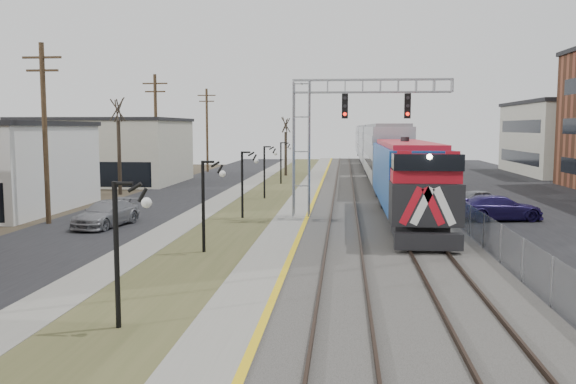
# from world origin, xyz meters

# --- Properties ---
(street_west) EXTENTS (7.00, 120.00, 0.04)m
(street_west) POSITION_xyz_m (-11.50, 35.00, 0.02)
(street_west) COLOR black
(street_west) RESTS_ON ground
(sidewalk) EXTENTS (2.00, 120.00, 0.08)m
(sidewalk) POSITION_xyz_m (-7.00, 35.00, 0.04)
(sidewalk) COLOR gray
(sidewalk) RESTS_ON ground
(grass_median) EXTENTS (4.00, 120.00, 0.06)m
(grass_median) POSITION_xyz_m (-4.00, 35.00, 0.03)
(grass_median) COLOR #454927
(grass_median) RESTS_ON ground
(platform) EXTENTS (2.00, 120.00, 0.24)m
(platform) POSITION_xyz_m (-1.00, 35.00, 0.12)
(platform) COLOR gray
(platform) RESTS_ON ground
(ballast_bed) EXTENTS (8.00, 120.00, 0.20)m
(ballast_bed) POSITION_xyz_m (4.00, 35.00, 0.10)
(ballast_bed) COLOR #595651
(ballast_bed) RESTS_ON ground
(parking_lot) EXTENTS (16.00, 120.00, 0.04)m
(parking_lot) POSITION_xyz_m (16.00, 35.00, 0.02)
(parking_lot) COLOR black
(parking_lot) RESTS_ON ground
(platform_edge) EXTENTS (0.24, 120.00, 0.01)m
(platform_edge) POSITION_xyz_m (-0.12, 35.00, 0.24)
(platform_edge) COLOR gold
(platform_edge) RESTS_ON platform
(track_near) EXTENTS (1.58, 120.00, 0.15)m
(track_near) POSITION_xyz_m (2.00, 35.00, 0.28)
(track_near) COLOR #2D2119
(track_near) RESTS_ON ballast_bed
(track_far) EXTENTS (1.58, 120.00, 0.15)m
(track_far) POSITION_xyz_m (5.50, 35.00, 0.28)
(track_far) COLOR #2D2119
(track_far) RESTS_ON ballast_bed
(train) EXTENTS (3.00, 85.85, 5.33)m
(train) POSITION_xyz_m (5.50, 62.33, 2.92)
(train) COLOR #124598
(train) RESTS_ON ground
(signal_gantry) EXTENTS (9.00, 1.07, 8.15)m
(signal_gantry) POSITION_xyz_m (1.22, 27.99, 5.59)
(signal_gantry) COLOR gray
(signal_gantry) RESTS_ON ground
(lampposts) EXTENTS (0.14, 62.14, 4.00)m
(lampposts) POSITION_xyz_m (-4.00, 18.29, 2.00)
(lampposts) COLOR black
(lampposts) RESTS_ON ground
(utility_poles) EXTENTS (0.28, 80.28, 10.00)m
(utility_poles) POSITION_xyz_m (-14.50, 25.00, 5.00)
(utility_poles) COLOR #4C3823
(utility_poles) RESTS_ON ground
(fence) EXTENTS (0.04, 120.00, 1.60)m
(fence) POSITION_xyz_m (8.20, 35.00, 0.80)
(fence) COLOR gray
(fence) RESTS_ON ground
(bare_trees) EXTENTS (12.30, 42.30, 5.95)m
(bare_trees) POSITION_xyz_m (-12.66, 38.91, 2.70)
(bare_trees) COLOR #382D23
(bare_trees) RESTS_ON ground
(car_lot_d) EXTENTS (5.35, 3.00, 1.46)m
(car_lot_d) POSITION_xyz_m (10.93, 28.54, 0.73)
(car_lot_d) COLOR navy
(car_lot_d) RESTS_ON ground
(car_lot_e) EXTENTS (4.04, 2.85, 1.28)m
(car_lot_e) POSITION_xyz_m (11.11, 33.74, 0.64)
(car_lot_e) COLOR gray
(car_lot_e) RESTS_ON ground
(car_street_b) EXTENTS (2.77, 5.06, 1.39)m
(car_street_b) POSITION_xyz_m (-10.88, 24.33, 0.70)
(car_street_b) COLOR gray
(car_street_b) RESTS_ON ground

